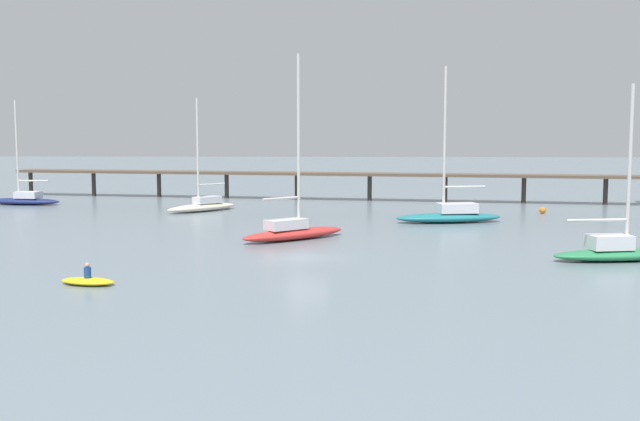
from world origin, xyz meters
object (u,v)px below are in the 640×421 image
(sailboat_cream, at_px, (203,204))
(dinghy_yellow, at_px, (88,281))
(sailboat_red, at_px, (293,229))
(sailboat_green, at_px, (618,249))
(pier, at_px, (478,165))
(mooring_buoy_far, at_px, (543,210))
(sailboat_teal, at_px, (450,214))
(sailboat_navy, at_px, (23,199))

(sailboat_cream, relative_size, dinghy_yellow, 3.55)
(sailboat_red, relative_size, sailboat_green, 1.26)
(sailboat_green, bearing_deg, pier, 93.98)
(pier, relative_size, sailboat_red, 5.88)
(sailboat_red, height_order, sailboat_cream, sailboat_red)
(sailboat_green, xyz_separation_m, dinghy_yellow, (-29.52, -9.03, -0.47))
(sailboat_red, xyz_separation_m, mooring_buoy_far, (22.44, 19.13, -0.46))
(sailboat_green, xyz_separation_m, mooring_buoy_far, (1.87, 26.98, -0.36))
(sailboat_green, relative_size, dinghy_yellow, 3.40)
(pier, distance_m, sailboat_teal, 20.00)
(dinghy_yellow, bearing_deg, sailboat_cream, 92.87)
(pier, relative_size, mooring_buoy_far, 123.57)
(sailboat_green, distance_m, sailboat_cream, 41.47)
(sailboat_navy, relative_size, sailboat_cream, 1.01)
(pier, height_order, sailboat_navy, sailboat_navy)
(sailboat_red, height_order, sailboat_navy, sailboat_red)
(sailboat_teal, bearing_deg, dinghy_yellow, -127.48)
(dinghy_yellow, distance_m, mooring_buoy_far, 47.77)
(sailboat_navy, height_order, mooring_buoy_far, sailboat_navy)
(sailboat_cream, bearing_deg, sailboat_navy, 164.38)
(sailboat_green, height_order, sailboat_cream, sailboat_cream)
(sailboat_cream, relative_size, sailboat_teal, 0.83)
(sailboat_navy, distance_m, sailboat_green, 61.80)
(pier, relative_size, dinghy_yellow, 25.14)
(sailboat_cream, bearing_deg, sailboat_red, -60.85)
(sailboat_teal, height_order, mooring_buoy_far, sailboat_teal)
(sailboat_navy, bearing_deg, sailboat_teal, -17.32)
(sailboat_navy, bearing_deg, sailboat_green, -32.28)
(sailboat_navy, xyz_separation_m, sailboat_green, (52.24, -33.01, 0.03))
(mooring_buoy_far, bearing_deg, sailboat_navy, 173.65)
(sailboat_cream, xyz_separation_m, sailboat_teal, (23.44, -7.98, 0.06))
(pier, xyz_separation_m, sailboat_green, (2.66, -38.17, -3.48))
(sailboat_cream, bearing_deg, dinghy_yellow, -87.13)
(sailboat_red, bearing_deg, sailboat_green, -20.89)
(pier, height_order, sailboat_teal, sailboat_teal)
(pier, distance_m, sailboat_red, 35.38)
(sailboat_green, xyz_separation_m, sailboat_teal, (-7.90, 19.18, 0.09))
(sailboat_teal, distance_m, dinghy_yellow, 35.54)
(pier, distance_m, sailboat_navy, 49.98)
(sailboat_red, relative_size, sailboat_cream, 1.20)
(sailboat_red, height_order, sailboat_green, sailboat_red)
(sailboat_teal, bearing_deg, mooring_buoy_far, 38.64)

